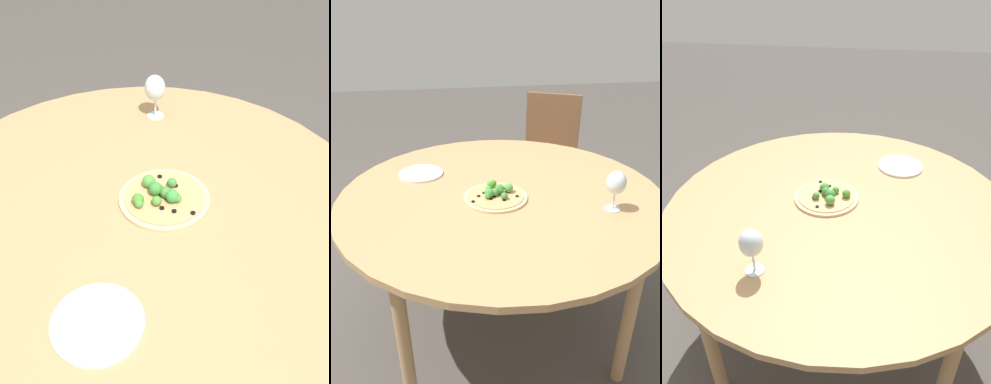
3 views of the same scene
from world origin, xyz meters
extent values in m
plane|color=#4C4742|center=(0.00, 0.00, 0.00)|extent=(12.00, 12.00, 0.00)
cylinder|color=tan|center=(0.00, 0.00, 0.70)|extent=(1.37, 1.37, 0.03)
cylinder|color=tan|center=(-0.43, -0.43, 0.35)|extent=(0.05, 0.05, 0.69)
cylinder|color=tan|center=(-0.43, 0.43, 0.35)|extent=(0.05, 0.05, 0.69)
cylinder|color=#DBBC89|center=(-0.06, 0.04, 0.72)|extent=(0.26, 0.26, 0.01)
cylinder|color=tan|center=(-0.06, 0.04, 0.73)|extent=(0.23, 0.23, 0.00)
sphere|color=#479335|center=(-0.08, 0.07, 0.74)|extent=(0.03, 0.03, 0.03)
sphere|color=#46863C|center=(-0.10, 0.01, 0.75)|extent=(0.03, 0.03, 0.03)
sphere|color=#4E923F|center=(0.02, 0.05, 0.74)|extent=(0.03, 0.03, 0.03)
sphere|color=green|center=(-0.07, 0.07, 0.75)|extent=(0.04, 0.04, 0.04)
sphere|color=#519940|center=(-0.04, -0.02, 0.75)|extent=(0.04, 0.04, 0.04)
sphere|color=#3A8B37|center=(-0.05, 0.02, 0.75)|extent=(0.03, 0.03, 0.03)
sphere|color=#46912C|center=(0.02, 0.04, 0.75)|extent=(0.03, 0.03, 0.03)
sphere|color=#4A853C|center=(-0.06, 0.04, 0.75)|extent=(0.03, 0.03, 0.03)
sphere|color=#3E8B36|center=(-0.04, 0.02, 0.75)|extent=(0.04, 0.04, 0.04)
sphere|color=#509235|center=(-0.03, 0.06, 0.75)|extent=(0.03, 0.03, 0.03)
cylinder|color=black|center=(-0.07, 0.04, 0.73)|extent=(0.01, 0.01, 0.00)
cylinder|color=black|center=(-0.09, 0.06, 0.73)|extent=(0.01, 0.01, 0.00)
cylinder|color=black|center=(-0.10, 0.14, 0.73)|extent=(0.01, 0.01, 0.00)
cylinder|color=black|center=(-0.03, 0.08, 0.73)|extent=(0.01, 0.01, 0.00)
cylinder|color=black|center=(-0.11, 0.01, 0.73)|extent=(0.01, 0.01, 0.00)
cylinder|color=black|center=(-0.08, -0.05, 0.73)|extent=(0.01, 0.01, 0.00)
cylinder|color=black|center=(-0.06, 0.11, 0.73)|extent=(0.01, 0.01, 0.00)
cylinder|color=black|center=(-0.06, 0.05, 0.73)|extent=(0.01, 0.01, 0.00)
cylinder|color=silver|center=(-0.22, -0.40, 0.72)|extent=(0.06, 0.06, 0.00)
cylinder|color=silver|center=(-0.22, -0.40, 0.75)|extent=(0.01, 0.01, 0.06)
ellipsoid|color=silver|center=(-0.22, -0.40, 0.83)|extent=(0.07, 0.07, 0.09)
cylinder|color=silver|center=(0.24, 0.34, 0.72)|extent=(0.20, 0.20, 0.01)
camera|label=1|loc=(0.32, 0.87, 1.54)|focal=40.00mm
camera|label=2|loc=(-1.41, 0.27, 1.43)|focal=35.00mm
camera|label=3|loc=(0.12, -1.20, 1.57)|focal=35.00mm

